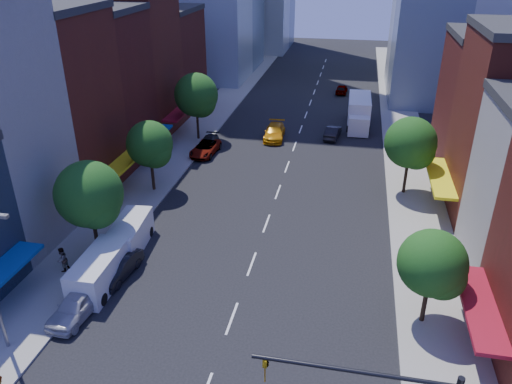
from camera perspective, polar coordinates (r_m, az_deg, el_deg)
sidewalk_left at (r=63.89m, az=-6.37°, el=7.35°), size 5.00×120.00×0.15m
sidewalk_right at (r=61.39m, az=16.62°, el=5.58°), size 5.00×120.00×0.15m
bldg_left_2 at (r=48.44m, az=-23.68°, el=8.89°), size 12.00×9.00×16.00m
bldg_left_3 at (r=55.47m, az=-18.80°, el=11.18°), size 12.00×8.00×15.00m
bldg_left_4 at (r=62.55m, az=-15.16°, el=14.22°), size 12.00×9.00×17.00m
bldg_left_5 at (r=71.41m, az=-11.66°, el=14.37°), size 12.00×10.00×13.00m
bldg_right_3 at (r=55.40m, az=26.72°, el=8.67°), size 12.00×10.00×13.00m
tree_left_near at (r=37.00m, az=-18.35°, el=-0.54°), size 4.80×4.80×7.30m
tree_left_mid at (r=46.10m, az=-11.91°, el=5.17°), size 4.20×4.20×6.65m
tree_left_far at (r=58.32m, az=-6.72°, el=10.75°), size 5.00×5.00×7.75m
tree_right_near at (r=30.81m, az=19.74°, el=-8.01°), size 4.00×4.00×6.20m
tree_right_far at (r=46.52m, az=17.41°, el=5.15°), size 4.60×4.60×7.20m
parked_car_front at (r=33.56m, az=-19.82°, el=-12.07°), size 2.30×4.81×1.58m
parked_car_second at (r=36.21m, az=-15.46°, el=-8.34°), size 2.00×4.63×1.48m
parked_car_third at (r=55.29m, az=-5.82°, el=4.98°), size 2.66×5.21×1.41m
parked_car_rear at (r=56.90m, az=-5.47°, el=5.57°), size 1.94×4.54×1.30m
cargo_van_near at (r=35.37m, az=-17.53°, el=-8.73°), size 2.36×5.59×2.36m
cargo_van_far at (r=38.93m, az=-14.28°, el=-4.87°), size 2.61×5.48×2.26m
taxi at (r=59.73m, az=2.13°, el=6.86°), size 2.55×5.66×1.61m
traffic_car_oncoming at (r=60.58m, az=8.76°, el=6.76°), size 2.02×4.50×1.43m
traffic_car_far at (r=79.98m, az=9.76°, el=11.52°), size 1.82×4.15×1.39m
box_truck at (r=65.10m, az=11.68°, el=8.83°), size 2.91×8.97×3.59m
pedestrian_far at (r=37.71m, az=-21.28°, el=-7.20°), size 0.83×0.99×1.83m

